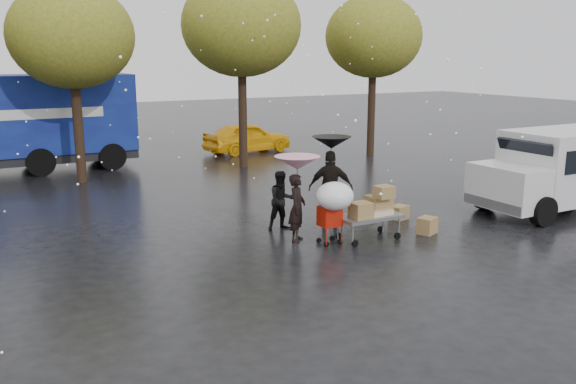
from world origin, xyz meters
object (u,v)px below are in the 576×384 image
vendor_cart (372,209)px  white_van (562,168)px  person_black (331,188)px  shopping_cart (334,200)px  blue_truck (24,124)px  person_pink (297,208)px  yellow_taxi (247,137)px

vendor_cart → white_van: 6.26m
person_black → vendor_cart: 1.53m
shopping_cart → blue_truck: blue_truck is taller
person_black → vendor_cart: bearing=127.3°
shopping_cart → white_van: (7.29, -0.22, 0.10)m
person_pink → white_van: bearing=-54.2°
person_black → vendor_cart: size_ratio=1.24×
shopping_cart → white_van: white_van is taller
shopping_cart → yellow_taxi: shopping_cart is taller
vendor_cart → white_van: bearing=-1.9°
person_black → vendor_cart: person_black is taller
shopping_cart → blue_truck: (-4.98, 12.95, 0.69)m
person_black → yellow_taxi: person_black is taller
vendor_cart → person_pink: bearing=155.2°
person_black → white_van: (6.40, -1.72, 0.22)m
vendor_cart → white_van: size_ratio=0.31×
person_black → shopping_cart: bearing=90.5°
person_pink → shopping_cart: person_pink is taller
person_pink → person_black: person_black is taller
yellow_taxi → person_black: bearing=158.5°
blue_truck → person_black: bearing=-62.9°
yellow_taxi → blue_truck: bearing=85.1°
person_pink → vendor_cart: (1.58, -0.73, -0.06)m
person_black → white_van: size_ratio=0.38×
vendor_cart → shopping_cart: bearing=179.3°
vendor_cart → blue_truck: blue_truck is taller
person_pink → white_van: size_ratio=0.32×
person_black → blue_truck: bearing=-31.9°
vendor_cart → person_black: bearing=96.3°
blue_truck → yellow_taxi: 9.10m
person_pink → person_black: 1.62m
yellow_taxi → white_van: bearing=-172.8°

